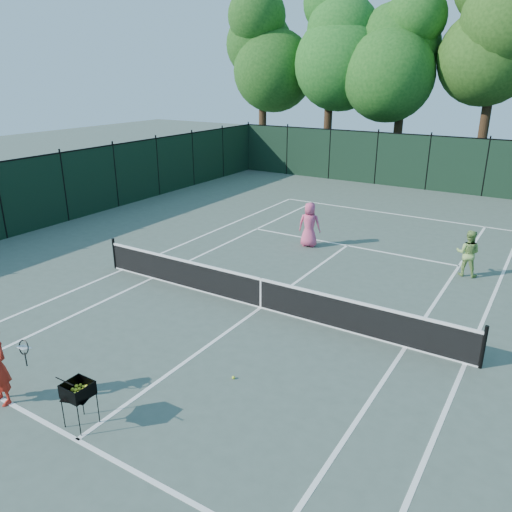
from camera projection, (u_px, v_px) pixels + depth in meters
The scene contains 20 objects.
ground at pixel (261, 308), 14.13m from camera, with size 90.00×90.00×0.00m, color #46554A.
sideline_doubles_left at pixel (123, 270), 16.85m from camera, with size 0.10×23.77×0.01m, color white.
sideline_doubles_right at pixel (465, 364), 11.40m from camera, with size 0.10×23.77×0.01m, color white.
sideline_singles_left at pixel (153, 278), 16.17m from camera, with size 0.10×23.77×0.01m, color white.
sideline_singles_right at pixel (405, 347), 12.08m from camera, with size 0.10×23.77×0.01m, color white.
baseline_far at pixel (392, 214), 23.59m from camera, with size 10.97×0.10×0.01m, color white.
service_line_near at pixel (77, 440), 9.03m from camera, with size 8.23×0.10×0.01m, color white.
service_line_far at pixel (347, 245), 19.22m from camera, with size 8.23×0.10×0.01m, color white.
center_service_line at pixel (261, 308), 14.13m from camera, with size 0.10×12.80×0.01m, color white.
tennis_net at pixel (261, 292), 13.96m from camera, with size 11.69×0.09×1.06m.
fence_far at pixel (428, 163), 27.95m from camera, with size 24.00×0.05×3.00m, color black.
fence_left at pixel (1, 202), 19.57m from camera, with size 0.05×36.00×3.00m, color black.
tree_0 at pixel (263, 44), 34.90m from camera, with size 6.40×6.40×13.14m.
tree_1 at pixel (332, 34), 32.63m from camera, with size 6.80×6.80×13.98m.
tree_2 at pixel (406, 47), 30.32m from camera, with size 6.00×6.00×12.40m.
tree_3 at pixel (500, 21), 27.79m from camera, with size 7.00×7.00×14.45m.
player_pink at pixel (309, 225), 18.89m from camera, with size 0.94×0.72×1.71m.
player_green at pixel (468, 253), 16.15m from camera, with size 0.78×0.62×1.54m.
ball_hopper at pixel (78, 390), 9.16m from camera, with size 0.61×0.61×0.92m.
loose_ball_midcourt at pixel (233, 377), 10.83m from camera, with size 0.07×0.07×0.07m, color #CFE92F.
Camera 1 is at (6.64, -10.89, 6.24)m, focal length 35.00 mm.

